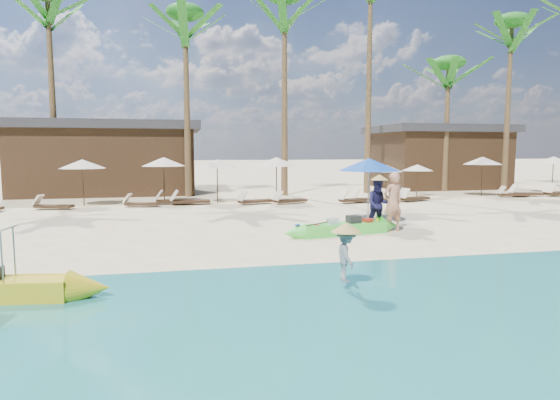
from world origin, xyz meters
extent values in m
plane|color=#FEF0BB|center=(0.00, 0.00, 0.00)|extent=(240.00, 240.00, 0.00)
cube|color=tan|center=(0.00, -5.00, 0.00)|extent=(240.00, 4.50, 0.01)
cube|color=#4AE746|center=(1.05, 0.98, 0.17)|extent=(2.89, 1.13, 0.34)
cube|color=white|center=(1.05, 0.98, 0.19)|extent=(2.48, 0.89, 0.15)
cube|color=#262628|center=(1.40, 1.05, 0.42)|extent=(0.46, 0.39, 0.31)
cube|color=silver|center=(0.69, 0.96, 0.39)|extent=(0.36, 0.32, 0.25)
cube|color=#B52A18|center=(1.89, 1.10, 0.36)|extent=(0.31, 0.27, 0.20)
cylinder|color=#B52A18|center=(0.16, 0.85, 0.30)|extent=(0.20, 0.20, 0.08)
cylinder|color=#262628|center=(-0.04, 0.72, 0.30)|extent=(0.18, 0.18, 0.07)
sphere|color=tan|center=(-0.31, 0.71, 0.34)|extent=(0.16, 0.16, 0.16)
cylinder|color=yellow|center=(2.31, 1.30, 0.34)|extent=(0.13, 0.13, 0.16)
cylinder|color=yellow|center=(2.48, 1.34, 0.34)|extent=(0.13, 0.13, 0.16)
imported|color=tan|center=(2.80, 1.22, 0.95)|extent=(0.77, 0.58, 1.89)
imported|color=#16163D|center=(2.36, 1.31, 0.86)|extent=(0.95, 0.81, 1.71)
imported|color=gray|center=(-0.94, -4.59, 0.67)|extent=(0.41, 0.66, 0.98)
cylinder|color=#99999E|center=(2.61, 2.77, 1.13)|extent=(0.05, 0.05, 2.25)
cone|color=blue|center=(2.61, 2.77, 2.10)|extent=(2.16, 2.16, 0.44)
cylinder|color=#362216|center=(-8.28, 10.82, 1.06)|extent=(0.05, 0.05, 2.12)
cone|color=beige|center=(-8.28, 10.82, 1.97)|extent=(2.12, 2.12, 0.42)
cube|color=#362216|center=(-9.30, 9.59, 0.14)|extent=(1.69, 0.88, 0.11)
cube|color=beige|center=(-9.99, 9.76, 0.43)|extent=(0.47, 0.59, 0.47)
cylinder|color=#362216|center=(-4.61, 11.36, 1.10)|extent=(0.05, 0.05, 2.20)
cone|color=beige|center=(-4.61, 11.36, 2.04)|extent=(2.20, 2.20, 0.44)
cube|color=#362216|center=(-5.56, 9.76, 0.14)|extent=(1.61, 0.81, 0.11)
cube|color=beige|center=(-6.23, 9.90, 0.41)|extent=(0.44, 0.56, 0.45)
cube|color=#362216|center=(-4.10, 10.53, 0.15)|extent=(1.76, 0.72, 0.12)
cube|color=beige|center=(-4.85, 10.60, 0.45)|extent=(0.44, 0.59, 0.50)
cylinder|color=#362216|center=(-2.02, 10.69, 1.05)|extent=(0.05, 0.05, 2.10)
cone|color=beige|center=(-2.02, 10.69, 1.96)|extent=(2.10, 2.10, 0.42)
cube|color=#362216|center=(-3.34, 10.16, 0.16)|extent=(1.82, 0.70, 0.13)
cube|color=beige|center=(-4.13, 10.11, 0.47)|extent=(0.44, 0.60, 0.52)
cylinder|color=#362216|center=(0.87, 10.19, 1.10)|extent=(0.05, 0.05, 2.20)
cone|color=beige|center=(0.87, 10.19, 2.05)|extent=(2.20, 2.20, 0.44)
cube|color=#362216|center=(-0.24, 9.75, 0.15)|extent=(1.79, 1.07, 0.12)
cube|color=beige|center=(-0.96, 9.51, 0.45)|extent=(0.54, 0.64, 0.50)
cube|color=#362216|center=(1.45, 9.60, 0.14)|extent=(1.72, 1.01, 0.12)
cube|color=beige|center=(0.76, 9.37, 0.43)|extent=(0.51, 0.62, 0.48)
cylinder|color=#362216|center=(7.01, 10.75, 0.88)|extent=(0.04, 0.04, 1.77)
cone|color=beige|center=(7.01, 10.75, 1.64)|extent=(1.77, 1.77, 0.35)
cube|color=#362216|center=(4.72, 9.19, 0.15)|extent=(1.82, 0.87, 0.12)
cube|color=beige|center=(3.96, 9.05, 0.46)|extent=(0.49, 0.63, 0.51)
cube|color=#362216|center=(5.54, 9.35, 0.14)|extent=(1.70, 0.90, 0.11)
cube|color=beige|center=(4.85, 9.53, 0.43)|extent=(0.48, 0.60, 0.47)
cylinder|color=#362216|center=(9.26, 11.54, 0.88)|extent=(0.04, 0.04, 1.76)
cone|color=beige|center=(9.26, 11.54, 1.64)|extent=(1.76, 1.76, 0.35)
cube|color=#362216|center=(7.91, 9.30, 0.15)|extent=(1.80, 1.05, 0.12)
cube|color=beige|center=(7.20, 9.06, 0.45)|extent=(0.54, 0.65, 0.50)
cylinder|color=#362216|center=(12.96, 10.91, 1.09)|extent=(0.05, 0.05, 2.18)
cone|color=beige|center=(12.96, 10.91, 2.03)|extent=(2.18, 2.18, 0.44)
cube|color=#362216|center=(14.38, 10.05, 0.14)|extent=(1.63, 0.90, 0.11)
cube|color=beige|center=(13.72, 10.23, 0.41)|extent=(0.47, 0.58, 0.45)
cube|color=#362216|center=(15.41, 10.29, 0.15)|extent=(1.79, 0.95, 0.12)
cube|color=beige|center=(14.68, 10.47, 0.45)|extent=(0.50, 0.63, 0.50)
cylinder|color=#362216|center=(18.47, 11.79, 1.09)|extent=(0.05, 0.05, 2.17)
cone|color=beige|center=(18.47, 11.79, 2.02)|extent=(2.17, 2.17, 0.43)
cube|color=#362216|center=(17.41, 10.07, 0.16)|extent=(1.94, 0.89, 0.13)
cube|color=beige|center=(16.59, 9.95, 0.49)|extent=(0.51, 0.66, 0.55)
cone|color=brown|center=(-10.45, 15.08, 5.45)|extent=(0.40, 0.40, 10.89)
cone|color=brown|center=(-3.36, 14.27, 5.04)|extent=(0.40, 0.40, 10.08)
ellipsoid|color=#1B6D1B|center=(-3.36, 14.27, 10.08)|extent=(2.08, 2.08, 0.88)
cone|color=brown|center=(2.15, 14.01, 5.63)|extent=(0.40, 0.40, 11.26)
cone|color=brown|center=(7.45, 14.38, 6.58)|extent=(0.40, 0.40, 13.16)
cone|color=brown|center=(12.84, 14.52, 4.04)|extent=(0.40, 0.40, 8.07)
ellipsoid|color=#1B6D1B|center=(12.84, 14.52, 8.07)|extent=(2.08, 2.08, 0.88)
cone|color=brown|center=(16.57, 13.68, 5.32)|extent=(0.40, 0.40, 10.64)
ellipsoid|color=#1B6D1B|center=(16.57, 13.68, 10.64)|extent=(2.08, 2.08, 0.88)
cube|color=#362216|center=(-8.00, 17.50, 1.90)|extent=(10.00, 6.00, 3.80)
cube|color=#2D2D33|center=(-8.00, 17.50, 4.05)|extent=(10.80, 6.60, 0.50)
cube|color=#362216|center=(14.00, 17.50, 1.90)|extent=(8.00, 6.00, 3.80)
cube|color=#2D2D33|center=(14.00, 17.50, 4.05)|extent=(8.80, 6.60, 0.50)
camera|label=1|loc=(-3.92, -12.54, 2.57)|focal=30.00mm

